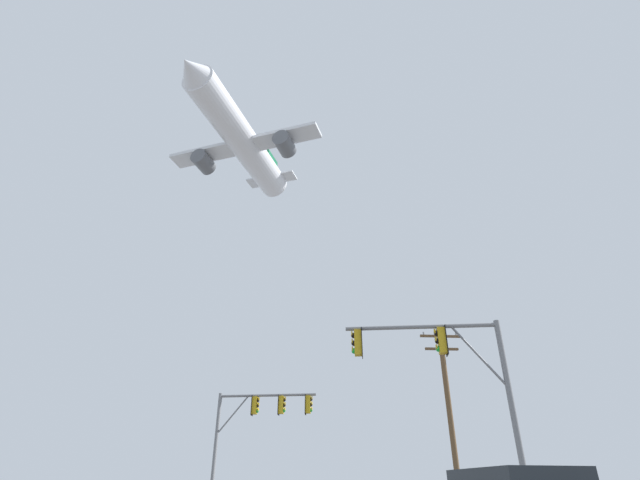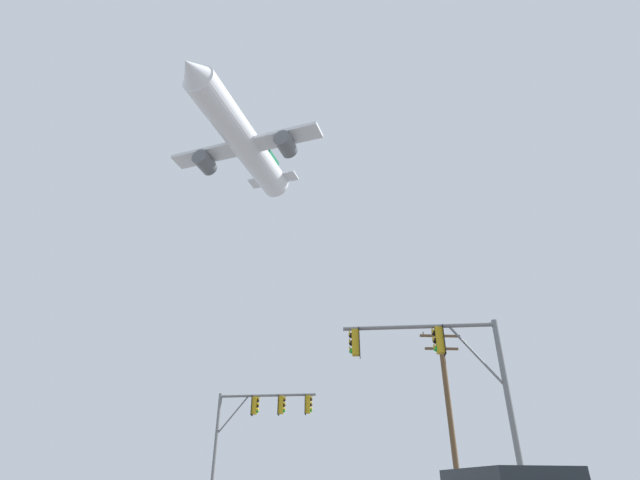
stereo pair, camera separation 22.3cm
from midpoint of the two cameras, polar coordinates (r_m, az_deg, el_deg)
signal_pole_near at (r=17.14m, az=15.73°, el=-14.91°), size 5.41×1.06×6.57m
signal_pole_far at (r=27.24m, az=-7.49°, el=-20.82°), size 5.39×1.15×6.02m
utility_pole at (r=25.94m, az=15.71°, el=-19.22°), size 2.20×0.28×9.15m
airplane at (r=59.00m, az=-9.28°, el=11.84°), size 18.98×24.57×6.90m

